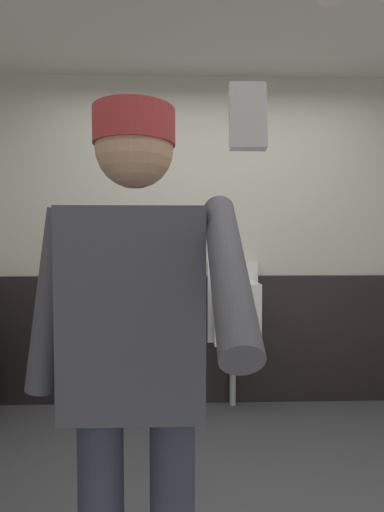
% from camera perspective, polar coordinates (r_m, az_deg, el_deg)
% --- Properties ---
extents(wall_back, '(4.46, 0.12, 2.61)m').
position_cam_1_polar(wall_back, '(3.09, 2.78, 2.19)').
color(wall_back, beige).
rests_on(wall_back, ground_plane).
extents(wainscot_band_back, '(3.86, 0.03, 1.03)m').
position_cam_1_polar(wainscot_band_back, '(3.12, 2.85, -12.47)').
color(wainscot_band_back, black).
rests_on(wainscot_band_back, ground_plane).
extents(urinal_solo, '(0.40, 0.34, 1.24)m').
position_cam_1_polar(urinal_solo, '(2.94, 6.46, -8.21)').
color(urinal_solo, white).
rests_on(urinal_solo, ground_plane).
extents(person, '(0.63, 0.60, 1.71)m').
position_cam_1_polar(person, '(1.18, -8.54, -13.14)').
color(person, '#2D3342').
rests_on(person, ground_plane).
extents(cell_phone, '(0.06, 0.04, 0.11)m').
position_cam_1_polar(cell_phone, '(0.66, 8.40, 20.12)').
color(cell_phone, silver).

